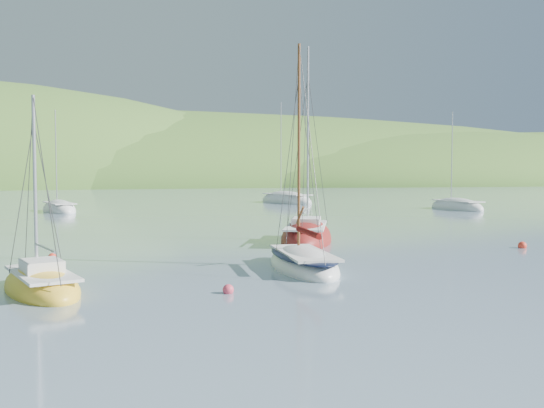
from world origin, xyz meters
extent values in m
plane|color=#7690A3|center=(0.00, 0.00, 0.00)|extent=(700.00, 700.00, 0.00)
ellipsoid|color=#46702A|center=(0.00, 170.00, 0.00)|extent=(440.00, 110.00, 44.00)
ellipsoid|color=#46702A|center=(90.00, 160.00, 0.00)|extent=(240.00, 100.00, 34.00)
ellipsoid|color=white|center=(1.93, 4.85, 0.11)|extent=(2.81, 6.70, 1.61)
cube|color=silver|center=(1.92, 4.72, 0.69)|extent=(2.11, 5.22, 0.10)
cylinder|color=brown|center=(1.98, 5.64, 5.03)|extent=(0.12, 0.12, 8.75)
ellipsoid|color=black|center=(1.93, 4.85, 0.59)|extent=(2.76, 6.63, 0.28)
cylinder|color=#660E0B|center=(1.88, 4.07, 1.60)|extent=(0.43, 3.16, 0.24)
ellipsoid|color=maroon|center=(5.09, 13.85, 0.16)|extent=(5.73, 8.73, 2.28)
cube|color=silver|center=(5.03, 13.70, 0.96)|extent=(4.38, 6.77, 0.10)
cylinder|color=#B1B2B6|center=(5.46, 14.77, 6.09)|extent=(0.12, 0.12, 10.33)
cube|color=silver|center=(5.03, 13.70, 1.20)|extent=(2.30, 2.73, 0.42)
cylinder|color=#B1B2B6|center=(4.72, 12.93, 1.87)|extent=(1.57, 3.71, 0.09)
ellipsoid|color=yellow|center=(-8.07, 2.71, 0.11)|extent=(3.76, 5.90, 1.50)
cube|color=silver|center=(-8.04, 2.61, 0.65)|extent=(2.86, 4.58, 0.10)
cylinder|color=#B1B2B6|center=(-8.27, 3.34, 3.63)|extent=(0.12, 0.12, 6.05)
cube|color=silver|center=(-8.04, 2.61, 0.89)|extent=(1.60, 1.83, 0.42)
cylinder|color=#B1B2B6|center=(-7.87, 2.09, 1.56)|extent=(0.89, 2.54, 0.09)
ellipsoid|color=white|center=(-10.47, 44.25, 0.15)|extent=(4.75, 8.15, 2.10)
cube|color=silver|center=(-10.43, 44.10, 0.89)|extent=(3.62, 6.33, 0.10)
cylinder|color=#B1B2B6|center=(-10.73, 45.13, 5.47)|extent=(0.12, 0.12, 9.24)
ellipsoid|color=white|center=(15.81, 53.84, 0.19)|extent=(6.24, 10.25, 2.63)
cube|color=silver|center=(15.87, 53.66, 1.10)|extent=(4.75, 7.96, 0.10)
cylinder|color=#B1B2B6|center=(15.45, 54.94, 6.87)|extent=(0.12, 0.12, 11.60)
ellipsoid|color=white|center=(29.43, 37.03, 0.15)|extent=(3.45, 8.07, 2.14)
cube|color=silver|center=(29.45, 36.88, 0.91)|extent=(2.60, 6.28, 0.10)
cylinder|color=#B1B2B6|center=(29.35, 37.97, 5.58)|extent=(0.12, 0.12, 9.42)
sphere|color=#DE3D53|center=(-2.04, 0.78, 0.12)|extent=(0.38, 0.38, 0.38)
sphere|color=red|center=(15.21, 8.27, 0.12)|extent=(0.45, 0.45, 0.45)
sphere|color=red|center=(-8.34, 10.31, 0.12)|extent=(0.39, 0.39, 0.39)
camera|label=1|loc=(-5.89, -18.84, 4.09)|focal=40.00mm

